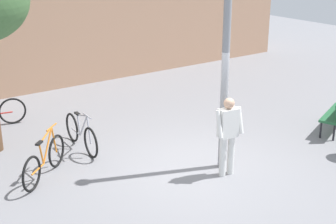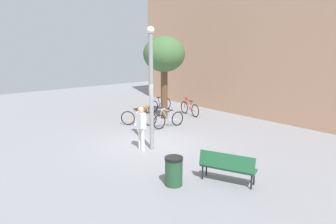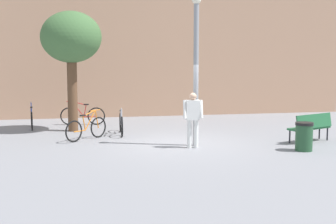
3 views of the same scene
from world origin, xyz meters
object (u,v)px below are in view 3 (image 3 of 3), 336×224
Objects in this scene: park_bench at (311,125)px; bicycle_blue at (32,118)px; bicycle_silver at (121,124)px; person_by_lamppost at (193,116)px; bicycle_orange at (87,128)px; plaza_tree at (71,39)px; trash_bin at (304,136)px; bicycle_red at (82,115)px; lamppost at (196,63)px.

bicycle_blue is (-9.08, 4.80, -0.16)m from park_bench.
person_by_lamppost is at bearing -57.40° from bicycle_silver.
bicycle_orange is 3.57m from bicycle_blue.
bicycle_blue is at bearing 152.10° from park_bench.
bicycle_silver is 3.84m from bicycle_blue.
bicycle_blue is (-1.56, 0.97, -2.99)m from plaza_tree.
bicycle_blue is 10.18m from trash_bin.
plaza_tree reaches higher than trash_bin.
bicycle_red is at bearing 16.73° from bicycle_blue.
person_by_lamppost is at bearing 161.02° from trash_bin.
person_by_lamppost is 3.30m from trash_bin.
park_bench is at bearing -14.62° from bicycle_orange.
bicycle_orange is at bearing 152.82° from lamppost.
trash_bin is at bearing -26.68° from bicycle_orange.
trash_bin is (4.95, -3.98, 0.04)m from bicycle_silver.
trash_bin is at bearing -37.57° from plaza_tree.
bicycle_orange is (-1.23, -0.88, 0.00)m from bicycle_silver.
plaza_tree is at bearing 102.48° from bicycle_orange.
park_bench is at bearing -2.43° from lamppost.
park_bench is at bearing 2.87° from person_by_lamppost.
person_by_lamppost is 3.76m from bicycle_orange.
park_bench is at bearing -37.00° from bicycle_red.
plaza_tree is (-3.72, 3.67, 0.83)m from lamppost.
bicycle_silver is at bearing -33.63° from plaza_tree.
bicycle_orange is (0.44, -1.99, -2.99)m from plaza_tree.
plaza_tree is at bearing 142.43° from trash_bin.
park_bench reaches higher than trash_bin.
person_by_lamppost reaches higher than park_bench.
bicycle_red is 1.30× the size of bicycle_orange.
person_by_lamppost reaches higher than bicycle_red.
trash_bin is at bearing -125.42° from park_bench.
lamppost is at bearing 153.90° from trash_bin.
plaza_tree is 3.61m from bicycle_orange.
bicycle_red is (0.37, 1.55, -2.99)m from plaza_tree.
bicycle_blue is at bearing 148.10° from plaza_tree.
bicycle_silver is at bearing -63.97° from bicycle_red.
lamppost is 2.74× the size of person_by_lamppost.
bicycle_blue is at bearing 147.20° from bicycle_silver.
plaza_tree is 2.42× the size of bicycle_silver.
bicycle_orange is at bearing 146.57° from person_by_lamppost.
lamppost is 2.53× the size of bicycle_blue.
plaza_tree is at bearing 152.98° from park_bench.
bicycle_blue is (-5.10, 5.00, -0.58)m from person_by_lamppost.
person_by_lamppost is at bearing -44.46° from bicycle_blue.
bicycle_orange is (0.07, -3.54, 0.00)m from bicycle_red.
bicycle_silver is (-2.05, 2.56, -2.16)m from lamppost.
lamppost is 3.31× the size of bicycle_orange.
park_bench is 0.93× the size of bicycle_red.
bicycle_silver is (-1.87, 2.92, -0.58)m from person_by_lamppost.
bicycle_orange is at bearing -77.52° from plaza_tree.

